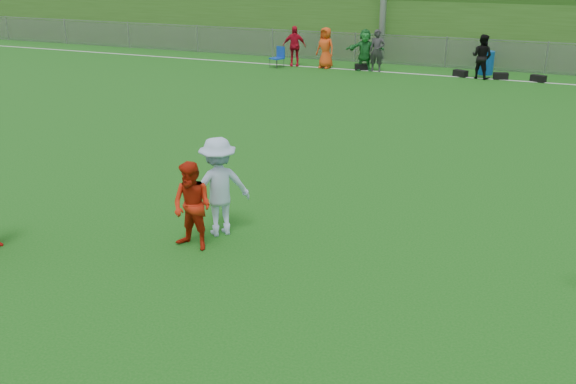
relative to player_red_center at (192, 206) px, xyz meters
The scene contains 10 objects.
ground 1.44m from the player_red_center, 23.43° to the right, with size 120.00×120.00×0.00m, color #125812.
sideline_far 17.56m from the player_red_center, 86.31° to the left, with size 60.00×0.10×0.01m, color white.
fence 19.54m from the player_red_center, 86.69° to the left, with size 58.00×0.06×1.30m.
berm 30.54m from the player_red_center, 87.88° to the left, with size 120.00×18.00×3.00m, color #234B15.
spectator_row 17.59m from the player_red_center, 95.38° to the left, with size 8.83×0.93×1.69m.
gear_bags 17.75m from the player_red_center, 83.10° to the left, with size 7.57×0.50×0.26m.
player_red_center is the anchor object (origin of this frame).
player_blue 0.72m from the player_red_center, 79.45° to the left, with size 1.14×0.65×1.76m, color #ADCBF0.
recycling_bin 18.73m from the player_red_center, 81.12° to the left, with size 0.62×0.62×0.93m, color #0D4792.
camp_chair 17.76m from the player_red_center, 108.16° to the left, with size 0.64×0.65×0.87m.
Camera 1 is at (3.98, -8.04, 4.73)m, focal length 40.00 mm.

